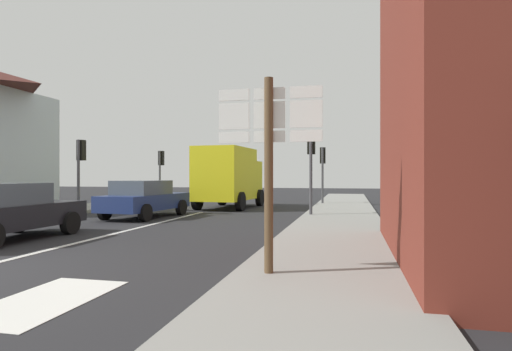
{
  "coord_description": "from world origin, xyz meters",
  "views": [
    {
      "loc": [
        6.57,
        -5.78,
        1.66
      ],
      "look_at": [
        3.42,
        8.07,
        1.67
      ],
      "focal_mm": 29.32,
      "sensor_mm": 36.0,
      "label": 1
    }
  ],
  "objects_px": {
    "sedan_near": "(4,211)",
    "sedan_far": "(144,198)",
    "traffic_light_far_left": "(161,164)",
    "traffic_light_near_left": "(81,159)",
    "delivery_truck": "(229,176)",
    "traffic_light_far_right": "(323,162)",
    "route_sign_post": "(269,154)",
    "traffic_light_near_right": "(311,154)"
  },
  "relations": [
    {
      "from": "traffic_light_near_right",
      "to": "traffic_light_far_left",
      "type": "height_order",
      "value": "traffic_light_near_right"
    },
    {
      "from": "route_sign_post",
      "to": "traffic_light_far_right",
      "type": "bearing_deg",
      "value": 90.93
    },
    {
      "from": "traffic_light_near_right",
      "to": "traffic_light_far_left",
      "type": "distance_m",
      "value": 12.58
    },
    {
      "from": "traffic_light_far_right",
      "to": "traffic_light_far_left",
      "type": "distance_m",
      "value": 10.1
    },
    {
      "from": "delivery_truck",
      "to": "traffic_light_near_left",
      "type": "distance_m",
      "value": 7.05
    },
    {
      "from": "delivery_truck",
      "to": "traffic_light_far_left",
      "type": "height_order",
      "value": "traffic_light_far_left"
    },
    {
      "from": "sedan_near",
      "to": "traffic_light_far_right",
      "type": "height_order",
      "value": "traffic_light_far_right"
    },
    {
      "from": "delivery_truck",
      "to": "sedan_near",
      "type": "bearing_deg",
      "value": -102.5
    },
    {
      "from": "traffic_light_near_left",
      "to": "sedan_far",
      "type": "bearing_deg",
      "value": -15.97
    },
    {
      "from": "sedan_near",
      "to": "traffic_light_near_right",
      "type": "distance_m",
      "value": 10.61
    },
    {
      "from": "traffic_light_far_right",
      "to": "sedan_near",
      "type": "bearing_deg",
      "value": -115.88
    },
    {
      "from": "sedan_near",
      "to": "sedan_far",
      "type": "xyz_separation_m",
      "value": [
        0.64,
        6.22,
        0.0
      ]
    },
    {
      "from": "traffic_light_far_left",
      "to": "traffic_light_near_left",
      "type": "bearing_deg",
      "value": -90.0
    },
    {
      "from": "delivery_truck",
      "to": "traffic_light_near_left",
      "type": "height_order",
      "value": "traffic_light_near_left"
    },
    {
      "from": "traffic_light_far_left",
      "to": "traffic_light_far_right",
      "type": "bearing_deg",
      "value": -3.36
    },
    {
      "from": "delivery_truck",
      "to": "traffic_light_near_right",
      "type": "distance_m",
      "value": 6.02
    },
    {
      "from": "route_sign_post",
      "to": "traffic_light_near_left",
      "type": "relative_size",
      "value": 0.99
    },
    {
      "from": "route_sign_post",
      "to": "traffic_light_near_right",
      "type": "distance_m",
      "value": 10.22
    },
    {
      "from": "traffic_light_near_right",
      "to": "delivery_truck",
      "type": "bearing_deg",
      "value": 139.65
    },
    {
      "from": "sedan_near",
      "to": "sedan_far",
      "type": "distance_m",
      "value": 6.25
    },
    {
      "from": "delivery_truck",
      "to": "traffic_light_far_left",
      "type": "distance_m",
      "value": 6.69
    },
    {
      "from": "sedan_near",
      "to": "delivery_truck",
      "type": "height_order",
      "value": "delivery_truck"
    },
    {
      "from": "sedan_near",
      "to": "route_sign_post",
      "type": "distance_m",
      "value": 7.89
    },
    {
      "from": "sedan_near",
      "to": "traffic_light_near_left",
      "type": "distance_m",
      "value": 8.01
    },
    {
      "from": "traffic_light_far_right",
      "to": "delivery_truck",
      "type": "bearing_deg",
      "value": -145.81
    },
    {
      "from": "sedan_near",
      "to": "sedan_far",
      "type": "bearing_deg",
      "value": 84.13
    },
    {
      "from": "sedan_far",
      "to": "traffic_light_far_left",
      "type": "height_order",
      "value": "traffic_light_far_left"
    },
    {
      "from": "sedan_near",
      "to": "traffic_light_near_left",
      "type": "relative_size",
      "value": 1.3
    },
    {
      "from": "sedan_far",
      "to": "traffic_light_far_left",
      "type": "xyz_separation_m",
      "value": [
        -3.62,
        9.0,
        1.62
      ]
    },
    {
      "from": "traffic_light_near_left",
      "to": "traffic_light_near_right",
      "type": "relative_size",
      "value": 0.95
    },
    {
      "from": "sedan_far",
      "to": "delivery_truck",
      "type": "bearing_deg",
      "value": 70.17
    },
    {
      "from": "delivery_truck",
      "to": "traffic_light_near_right",
      "type": "bearing_deg",
      "value": -40.35
    },
    {
      "from": "traffic_light_far_right",
      "to": "traffic_light_far_left",
      "type": "xyz_separation_m",
      "value": [
        -10.08,
        0.59,
        -0.02
      ]
    },
    {
      "from": "traffic_light_near_right",
      "to": "route_sign_post",
      "type": "bearing_deg",
      "value": -88.43
    },
    {
      "from": "delivery_truck",
      "to": "sedan_far",
      "type": "bearing_deg",
      "value": -109.83
    },
    {
      "from": "traffic_light_near_right",
      "to": "traffic_light_far_right",
      "type": "relative_size",
      "value": 1.05
    },
    {
      "from": "sedan_near",
      "to": "traffic_light_far_left",
      "type": "bearing_deg",
      "value": 101.08
    },
    {
      "from": "delivery_truck",
      "to": "traffic_light_far_right",
      "type": "relative_size",
      "value": 1.58
    },
    {
      "from": "sedan_near",
      "to": "route_sign_post",
      "type": "height_order",
      "value": "route_sign_post"
    },
    {
      "from": "sedan_far",
      "to": "traffic_light_far_left",
      "type": "distance_m",
      "value": 9.83
    },
    {
      "from": "traffic_light_far_right",
      "to": "traffic_light_near_right",
      "type": "bearing_deg",
      "value": -90.0
    },
    {
      "from": "traffic_light_near_left",
      "to": "traffic_light_far_right",
      "type": "xyz_separation_m",
      "value": [
        10.08,
        7.37,
        0.01
      ]
    }
  ]
}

